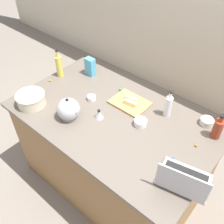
# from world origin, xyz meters

# --- Properties ---
(ground_plane) EXTENTS (12.00, 12.00, 0.00)m
(ground_plane) POSITION_xyz_m (0.00, 0.00, 0.00)
(ground_plane) COLOR slate
(wall_back) EXTENTS (8.00, 0.10, 2.60)m
(wall_back) POSITION_xyz_m (0.00, 1.71, 1.30)
(wall_back) COLOR beige
(wall_back) RESTS_ON ground
(island_counter) EXTENTS (1.63, 0.97, 0.90)m
(island_counter) POSITION_xyz_m (0.00, 0.00, 0.45)
(island_counter) COLOR olive
(island_counter) RESTS_ON ground
(laptop) EXTENTS (0.35, 0.29, 0.22)m
(laptop) POSITION_xyz_m (0.72, -0.18, 0.95)
(laptop) COLOR #B7B7BC
(laptop) RESTS_ON island_counter
(mixing_bowl_large) EXTENTS (0.24, 0.24, 0.10)m
(mixing_bowl_large) POSITION_xyz_m (-0.60, -0.32, 0.95)
(mixing_bowl_large) COLOR beige
(mixing_bowl_large) RESTS_ON island_counter
(bottle_soy) EXTENTS (0.07, 0.07, 0.21)m
(bottle_soy) POSITION_xyz_m (0.70, 0.33, 0.98)
(bottle_soy) COLOR maroon
(bottle_soy) RESTS_ON island_counter
(bottle_vinegar) EXTENTS (0.06, 0.06, 0.23)m
(bottle_vinegar) POSITION_xyz_m (0.31, 0.30, 0.99)
(bottle_vinegar) COLOR white
(bottle_vinegar) RESTS_ON island_counter
(bottle_oil) EXTENTS (0.06, 0.06, 0.27)m
(bottle_oil) POSITION_xyz_m (-0.74, 0.11, 1.01)
(bottle_oil) COLOR #DBC64C
(bottle_oil) RESTS_ON island_counter
(kettle) EXTENTS (0.21, 0.18, 0.20)m
(kettle) POSITION_xyz_m (-0.25, -0.22, 0.98)
(kettle) COLOR #ADADB2
(kettle) RESTS_ON island_counter
(cutting_board) EXTENTS (0.30, 0.23, 0.02)m
(cutting_board) POSITION_xyz_m (0.01, 0.22, 0.91)
(cutting_board) COLOR #AD7F4C
(cutting_board) RESTS_ON island_counter
(butter_stick_left) EXTENTS (0.11, 0.05, 0.04)m
(butter_stick_left) POSITION_xyz_m (0.03, 0.19, 0.94)
(butter_stick_left) COLOR #F4E58C
(butter_stick_left) RESTS_ON cutting_board
(butter_stick_right) EXTENTS (0.11, 0.05, 0.04)m
(butter_stick_right) POSITION_xyz_m (0.01, 0.24, 0.94)
(butter_stick_right) COLOR #F4E58C
(butter_stick_right) RESTS_ON cutting_board
(ramekin_small) EXTENTS (0.10, 0.10, 0.05)m
(ramekin_small) POSITION_xyz_m (0.60, 0.41, 0.92)
(ramekin_small) COLOR beige
(ramekin_small) RESTS_ON island_counter
(ramekin_medium) EXTENTS (0.10, 0.10, 0.05)m
(ramekin_medium) POSITION_xyz_m (0.22, 0.07, 0.92)
(ramekin_medium) COLOR white
(ramekin_medium) RESTS_ON island_counter
(ramekin_wide) EXTENTS (0.07, 0.07, 0.04)m
(ramekin_wide) POSITION_xyz_m (-0.27, 0.05, 0.92)
(ramekin_wide) COLOR white
(ramekin_wide) RESTS_ON island_counter
(kitchen_timer) EXTENTS (0.07, 0.07, 0.08)m
(kitchen_timer) POSITION_xyz_m (-0.07, -0.07, 0.94)
(kitchen_timer) COLOR #B2B2B7
(kitchen_timer) RESTS_ON island_counter
(candy_bag) EXTENTS (0.09, 0.06, 0.17)m
(candy_bag) POSITION_xyz_m (-0.54, 0.31, 0.99)
(candy_bag) COLOR #4CA5CC
(candy_bag) RESTS_ON island_counter
(candy_0) EXTENTS (0.02, 0.02, 0.02)m
(candy_0) POSITION_xyz_m (0.64, 0.16, 0.91)
(candy_0) COLOR orange
(candy_0) RESTS_ON island_counter
(candy_1) EXTENTS (0.01, 0.01, 0.01)m
(candy_1) POSITION_xyz_m (0.24, 0.39, 0.91)
(candy_1) COLOR yellow
(candy_1) RESTS_ON island_counter
(candy_2) EXTENTS (0.02, 0.02, 0.02)m
(candy_2) POSITION_xyz_m (0.58, -0.05, 0.91)
(candy_2) COLOR blue
(candy_2) RESTS_ON island_counter
(candy_3) EXTENTS (0.02, 0.02, 0.02)m
(candy_3) POSITION_xyz_m (-0.74, -0.02, 0.91)
(candy_3) COLOR orange
(candy_3) RESTS_ON island_counter
(candy_4) EXTENTS (0.02, 0.02, 0.02)m
(candy_4) POSITION_xyz_m (0.73, 0.32, 0.91)
(candy_4) COLOR #CC3399
(candy_4) RESTS_ON island_counter
(candy_5) EXTENTS (0.02, 0.02, 0.02)m
(candy_5) POSITION_xyz_m (-0.16, 0.30, 0.91)
(candy_5) COLOR green
(candy_5) RESTS_ON island_counter
(candy_6) EXTENTS (0.02, 0.02, 0.02)m
(candy_6) POSITION_xyz_m (0.69, -0.18, 0.91)
(candy_6) COLOR #CC3399
(candy_6) RESTS_ON island_counter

